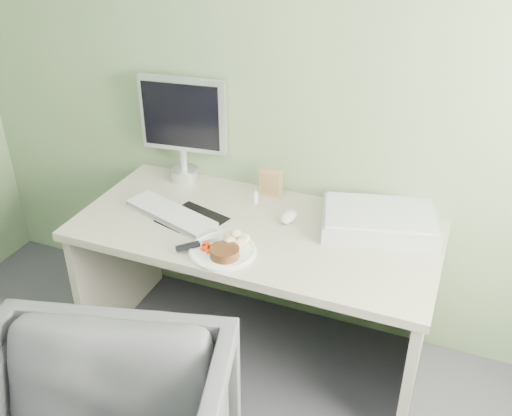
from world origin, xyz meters
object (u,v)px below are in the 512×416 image
at_px(scanner, 379,221).
at_px(monitor, 183,124).
at_px(desk, 255,261).
at_px(plate, 223,251).

height_order(scanner, monitor, monitor).
bearing_deg(desk, scanner, 20.51).
height_order(plate, monitor, monitor).
height_order(plate, scanner, scanner).
bearing_deg(monitor, plate, -56.49).
bearing_deg(desk, monitor, 148.19).
relative_size(plate, scanner, 0.57).
bearing_deg(scanner, plate, -157.16).
distance_m(desk, plate, 0.31).
distance_m(desk, monitor, 0.76).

